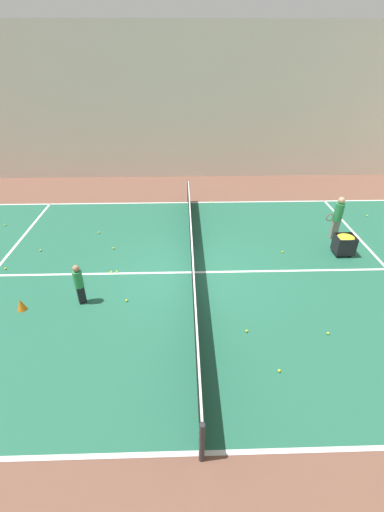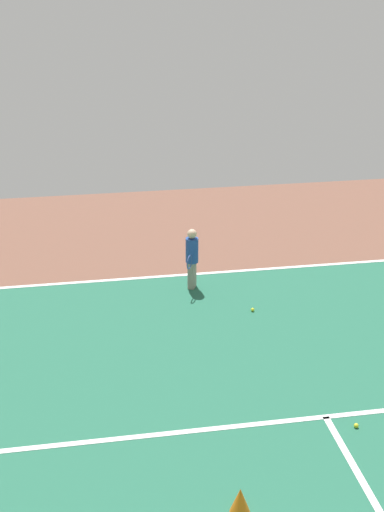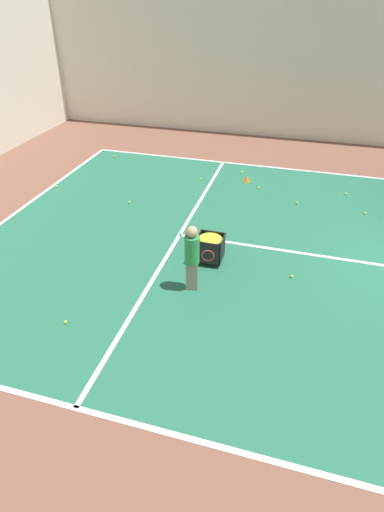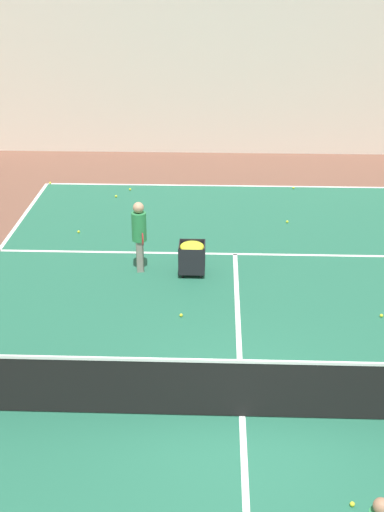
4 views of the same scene
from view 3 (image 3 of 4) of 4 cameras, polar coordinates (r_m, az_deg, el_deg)
The scene contains 16 objects.
line_baseline_far at distance 13.47m, azimuth -23.56°, elevation 5.95°, with size 11.42×0.10×0.00m, color white.
line_service_far at distance 11.12m, azimuth -1.80°, elevation 3.04°, with size 11.42×0.10×0.00m, color white.
coach_at_net at distance 8.63m, azimuth 0.04°, elevation 0.21°, with size 0.38×0.66×1.63m.
ball_cart at distance 9.79m, azimuth 2.64°, elevation 1.80°, with size 0.58×0.63×0.73m.
training_cone_0 at distance 14.44m, azimuth 7.83°, elevation 10.87°, with size 0.24×0.24×0.21m, color orange.
tennis_ball_1 at distance 14.46m, azimuth 1.28°, elevation 10.92°, with size 0.07×0.07×0.07m, color yellow.
tennis_ball_4 at distance 16.86m, azimuth -10.99°, elevation 13.80°, with size 0.07×0.07×0.07m, color yellow.
tennis_ball_5 at distance 13.24m, azimuth 23.50°, elevation 5.64°, with size 0.07×0.07×0.07m, color yellow.
tennis_ball_6 at distance 14.31m, azimuth 21.12°, elevation 8.30°, with size 0.07×0.07×0.07m, color yellow.
tennis_ball_9 at distance 13.20m, azimuth 14.77°, elevation 7.37°, with size 0.07×0.07×0.07m, color yellow.
tennis_ball_12 at distance 12.96m, azimuth -8.95°, elevation 7.60°, with size 0.07×0.07×0.07m, color yellow.
tennis_ball_14 at distance 14.65m, azimuth -18.75°, elevation 9.40°, with size 0.07×0.07×0.07m, color yellow.
tennis_ball_15 at distance 9.77m, azimuth 14.08°, elevation -2.84°, with size 0.07×0.07×0.07m, color yellow.
tennis_ball_18 at distance 13.97m, azimuth 9.48°, elevation 9.58°, with size 0.07×0.07×0.07m, color yellow.
tennis_ball_20 at distance 15.17m, azimuth 7.14°, elevation 11.81°, with size 0.07×0.07×0.07m, color yellow.
tennis_ball_22 at distance 8.70m, azimuth -17.63°, elevation -8.98°, with size 0.07×0.07×0.07m, color yellow.
Camera 3 is at (-9.04, 3.42, 5.77)m, focal length 28.00 mm.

